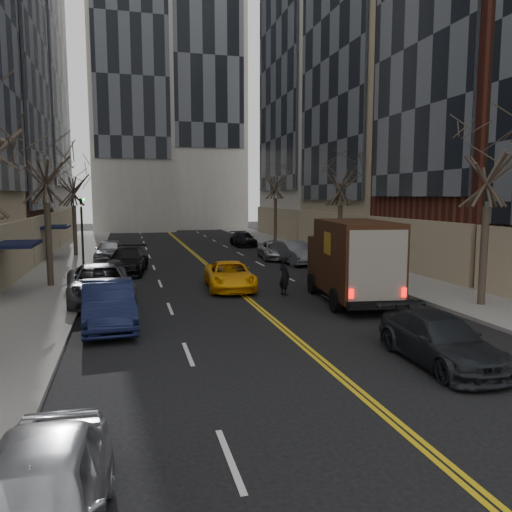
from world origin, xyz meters
The scene contains 22 objects.
ground centered at (0.00, 0.00, 0.00)m, with size 160.00×160.00×0.00m, color black.
sidewalk_left centered at (-9.00, 27.00, 0.07)m, with size 4.00×66.00×0.15m, color slate.
sidewalk_right centered at (9.00, 27.00, 0.07)m, with size 4.00×66.00×0.15m, color slate.
streetwall_right centered at (16.38, 32.20, 15.09)m, with size 12.26×49.00×34.00m.
tree_lf_mid centered at (-8.80, 20.00, 6.60)m, with size 3.20×3.20×8.91m.
tree_lf_far centered at (-8.80, 33.00, 6.02)m, with size 3.20×3.20×8.12m.
tree_rt_near centered at (8.80, 11.00, 6.45)m, with size 3.20×3.20×8.71m.
tree_rt_mid centered at (8.80, 25.00, 6.17)m, with size 3.20×3.20×8.32m.
tree_rt_far centered at (8.80, 40.00, 6.74)m, with size 3.20×3.20×9.11m.
traffic_signal centered at (-7.39, 22.00, 2.82)m, with size 0.29×0.26×4.70m.
ups_truck centered at (4.11, 13.29, 1.77)m, with size 3.25×6.66×3.51m.
observer_sedan centered at (3.02, 5.46, 0.66)m, with size 1.98×4.57×1.31m.
taxi centered at (-0.30, 17.59, 0.66)m, with size 2.20×4.78×1.33m, color #FFB00A.
pedestrian centered at (1.81, 15.44, 0.90)m, with size 0.66×0.43×1.81m, color black.
parked_lf_a centered at (-6.30, 0.28, 0.73)m, with size 1.73×4.30×1.47m, color #ACAEB4.
parked_lf_b centered at (-5.79, 11.65, 0.80)m, with size 1.70×4.87×1.60m, color #101634.
parked_lf_c centered at (-6.30, 16.05, 0.80)m, with size 2.65×5.74×1.59m, color #46474D.
parked_lf_d centered at (-5.10, 24.07, 0.75)m, with size 2.11×5.20×1.51m, color black.
parked_lf_e centered at (-6.30, 30.01, 0.76)m, with size 1.79×4.44×1.51m, color #ABAEB3.
parked_rt_a centered at (5.71, 25.48, 0.75)m, with size 1.60×4.58×1.51m, color #4F5257.
parked_rt_b centered at (5.28, 28.24, 0.65)m, with size 2.17×4.70×1.31m, color #A4A7AC.
parked_rt_c centered at (5.10, 37.86, 0.64)m, with size 1.80×4.43×1.29m, color black.
Camera 1 is at (-5.11, -5.98, 4.53)m, focal length 35.00 mm.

